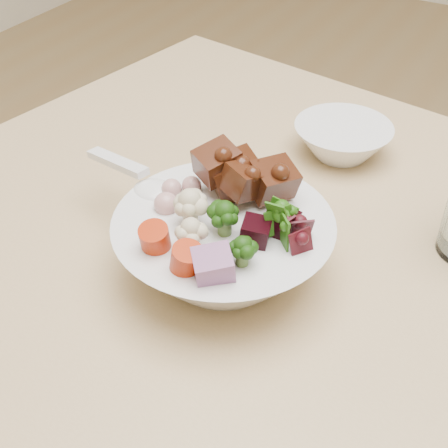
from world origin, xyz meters
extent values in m
cylinder|color=tan|center=(-0.57, 0.29, 0.35)|extent=(0.06, 0.06, 0.69)
cylinder|color=tan|center=(-0.02, 0.34, 0.21)|extent=(0.03, 0.03, 0.42)
sphere|color=black|center=(-0.23, -0.21, 0.81)|extent=(0.04, 0.04, 0.04)
sphere|color=beige|center=(-0.27, -0.22, 0.82)|extent=(0.04, 0.04, 0.04)
cube|color=black|center=(-0.18, -0.18, 0.81)|extent=(0.04, 0.04, 0.03)
cube|color=#895280|center=(-0.21, -0.27, 0.81)|extent=(0.05, 0.05, 0.04)
cylinder|color=#B42604|center=(-0.28, -0.26, 0.81)|extent=(0.04, 0.04, 0.03)
sphere|color=#CC938F|center=(-0.31, -0.20, 0.81)|extent=(0.03, 0.03, 0.03)
ellipsoid|color=white|center=(-0.34, -0.18, 0.80)|extent=(0.06, 0.06, 0.02)
cube|color=white|center=(-0.41, -0.16, 0.81)|extent=(0.11, 0.04, 0.02)
camera|label=1|loc=(0.02, -0.65, 1.21)|focal=50.00mm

